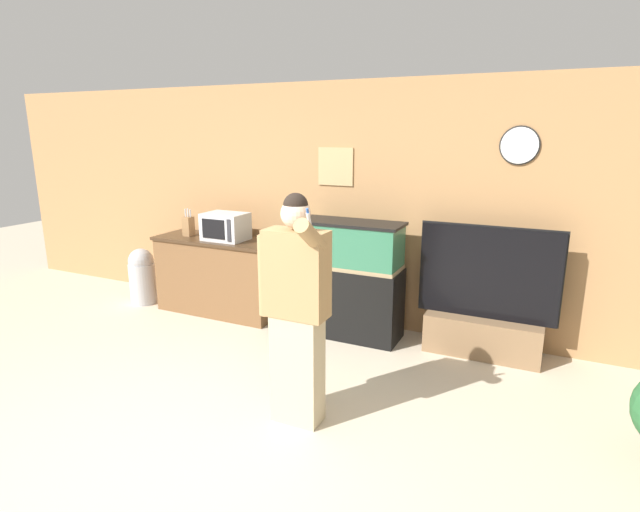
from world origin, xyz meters
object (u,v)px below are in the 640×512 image
(microwave, at_px, (225,227))
(knife_block, at_px, (188,226))
(tv_on_stand, at_px, (484,318))
(aquarium_on_stand, at_px, (349,279))
(person_standing, at_px, (295,308))
(trash_bin, at_px, (142,275))
(counter_island, at_px, (220,275))

(microwave, height_order, knife_block, knife_block)
(tv_on_stand, bearing_deg, aquarium_on_stand, -174.52)
(aquarium_on_stand, bearing_deg, person_standing, -81.18)
(knife_block, bearing_deg, trash_bin, -169.09)
(trash_bin, bearing_deg, microwave, 6.19)
(microwave, relative_size, tv_on_stand, 0.37)
(counter_island, relative_size, trash_bin, 2.16)
(knife_block, xyz_separation_m, trash_bin, (-0.67, -0.13, -0.66))
(counter_island, distance_m, tv_on_stand, 2.98)
(microwave, height_order, tv_on_stand, tv_on_stand)
(counter_island, xyz_separation_m, trash_bin, (-1.05, -0.16, -0.09))
(counter_island, relative_size, tv_on_stand, 1.16)
(aquarium_on_stand, xyz_separation_m, tv_on_stand, (1.33, 0.13, -0.25))
(knife_block, xyz_separation_m, aquarium_on_stand, (2.03, 0.03, -0.40))
(tv_on_stand, bearing_deg, person_standing, -121.38)
(knife_block, relative_size, tv_on_stand, 0.25)
(knife_block, bearing_deg, tv_on_stand, 2.74)
(person_standing, bearing_deg, knife_block, 144.84)
(counter_island, height_order, trash_bin, counter_island)
(knife_block, bearing_deg, person_standing, -35.16)
(person_standing, xyz_separation_m, trash_bin, (-2.95, 1.48, -0.53))
(aquarium_on_stand, relative_size, person_standing, 0.72)
(aquarium_on_stand, bearing_deg, counter_island, 179.95)
(knife_block, distance_m, tv_on_stand, 3.43)
(aquarium_on_stand, bearing_deg, trash_bin, -176.57)
(microwave, distance_m, person_standing, 2.39)
(microwave, relative_size, aquarium_on_stand, 0.39)
(person_standing, bearing_deg, microwave, 137.46)
(counter_island, bearing_deg, microwave, -13.11)
(microwave, relative_size, trash_bin, 0.69)
(tv_on_stand, distance_m, trash_bin, 4.04)
(knife_block, height_order, aquarium_on_stand, knife_block)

